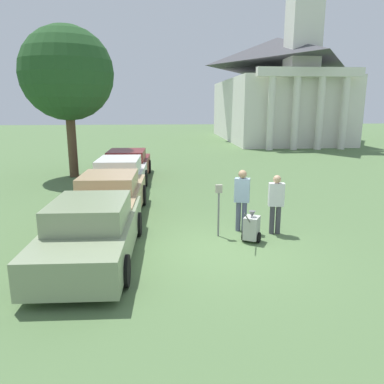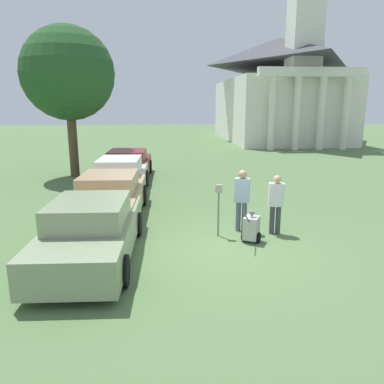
{
  "view_description": "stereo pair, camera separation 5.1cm",
  "coord_description": "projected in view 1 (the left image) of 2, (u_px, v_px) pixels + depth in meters",
  "views": [
    {
      "loc": [
        -1.48,
        -8.73,
        3.57
      ],
      "look_at": [
        -0.6,
        1.73,
        1.1
      ],
      "focal_mm": 35.0,
      "sensor_mm": 36.0,
      "label": 1
    },
    {
      "loc": [
        -1.43,
        -8.74,
        3.57
      ],
      "look_at": [
        -0.6,
        1.73,
        1.1
      ],
      "focal_mm": 35.0,
      "sensor_mm": 36.0,
      "label": 2
    }
  ],
  "objects": [
    {
      "name": "church",
      "position": [
        276.0,
        87.0,
        37.38
      ],
      "size": [
        10.13,
        18.08,
        20.56
      ],
      "color": "silver",
      "rests_on": "ground_plane"
    },
    {
      "name": "parking_meter",
      "position": [
        219.0,
        201.0,
        10.16
      ],
      "size": [
        0.18,
        0.09,
        1.46
      ],
      "color": "slate",
      "rests_on": "ground_plane"
    },
    {
      "name": "parked_car_tan",
      "position": [
        110.0,
        197.0,
        11.89
      ],
      "size": [
        2.14,
        4.83,
        1.46
      ],
      "rotation": [
        0.0,
        0.0,
        -0.03
      ],
      "color": "tan",
      "rests_on": "ground_plane"
    },
    {
      "name": "parked_car_white",
      "position": [
        120.0,
        178.0,
        14.84
      ],
      "size": [
        2.04,
        5.25,
        1.52
      ],
      "rotation": [
        0.0,
        0.0,
        -0.03
      ],
      "color": "silver",
      "rests_on": "ground_plane"
    },
    {
      "name": "equipment_cart",
      "position": [
        252.0,
        228.0,
        9.89
      ],
      "size": [
        0.65,
        0.96,
        1.0
      ],
      "rotation": [
        0.0,
        0.0,
        -0.5
      ],
      "color": "#B2B2AD",
      "rests_on": "ground_plane"
    },
    {
      "name": "shade_tree",
      "position": [
        67.0,
        74.0,
        17.76
      ],
      "size": [
        4.42,
        4.42,
        7.2
      ],
      "color": "brown",
      "rests_on": "ground_plane"
    },
    {
      "name": "parked_car_sage",
      "position": [
        92.0,
        231.0,
        8.74
      ],
      "size": [
        2.12,
        4.89,
        1.46
      ],
      "rotation": [
        0.0,
        0.0,
        -0.03
      ],
      "color": "gray",
      "rests_on": "ground_plane"
    },
    {
      "name": "ground_plane",
      "position": [
        221.0,
        250.0,
        9.41
      ],
      "size": [
        120.0,
        120.0,
        0.0
      ],
      "primitive_type": "plane",
      "color": "#517042"
    },
    {
      "name": "parked_car_maroon",
      "position": [
        127.0,
        165.0,
        18.17
      ],
      "size": [
        2.18,
        4.99,
        1.42
      ],
      "rotation": [
        0.0,
        0.0,
        -0.03
      ],
      "color": "maroon",
      "rests_on": "ground_plane"
    },
    {
      "name": "person_worker",
      "position": [
        242.0,
        197.0,
        10.58
      ],
      "size": [
        0.47,
        0.34,
        1.78
      ],
      "rotation": [
        0.0,
        0.0,
        2.82
      ],
      "color": "#515670",
      "rests_on": "ground_plane"
    },
    {
      "name": "person_supervisor",
      "position": [
        276.0,
        201.0,
        10.37
      ],
      "size": [
        0.45,
        0.27,
        1.68
      ],
      "rotation": [
        0.0,
        0.0,
        3.01
      ],
      "color": "#3F3F47",
      "rests_on": "ground_plane"
    }
  ]
}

